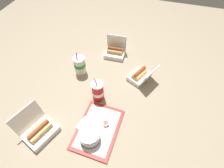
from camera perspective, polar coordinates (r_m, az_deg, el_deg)
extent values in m
plane|color=gray|center=(1.37, -2.04, -1.49)|extent=(3.20, 3.20, 0.00)
cube|color=red|center=(1.19, -4.64, -14.41)|extent=(0.38, 0.27, 0.01)
cube|color=white|center=(1.19, -4.66, -14.28)|extent=(0.33, 0.23, 0.00)
cylinder|color=black|center=(1.16, -7.17, -17.16)|extent=(0.13, 0.13, 0.01)
cylinder|color=#512D19|center=(1.13, -7.34, -16.54)|extent=(0.10, 0.10, 0.06)
cylinder|color=silver|center=(1.12, -7.39, -16.34)|extent=(0.13, 0.13, 0.08)
cylinder|color=white|center=(1.18, -2.07, -12.78)|extent=(0.04, 0.04, 0.02)
cylinder|color=#9E140F|center=(1.18, -2.08, -12.56)|extent=(0.03, 0.03, 0.01)
cube|color=white|center=(1.20, -8.55, -13.22)|extent=(0.13, 0.13, 0.00)
cube|color=white|center=(1.21, -1.11, -11.21)|extent=(0.11, 0.05, 0.00)
cube|color=white|center=(1.62, 0.92, 9.85)|extent=(0.15, 0.18, 0.04)
cube|color=white|center=(1.62, 1.52, 13.75)|extent=(0.03, 0.18, 0.14)
cube|color=tan|center=(1.60, 0.93, 10.82)|extent=(0.07, 0.14, 0.03)
cylinder|color=brown|center=(1.58, 0.94, 11.48)|extent=(0.03, 0.13, 0.03)
cylinder|color=yellow|center=(1.58, 0.95, 11.73)|extent=(0.01, 0.11, 0.01)
cube|color=white|center=(1.44, 8.79, 2.44)|extent=(0.21, 0.19, 0.04)
cube|color=white|center=(1.36, 12.13, 2.78)|extent=(0.18, 0.12, 0.12)
cube|color=tan|center=(1.42, 8.97, 3.40)|extent=(0.15, 0.11, 0.03)
cylinder|color=brown|center=(1.40, 9.08, 4.06)|extent=(0.13, 0.08, 0.03)
cylinder|color=yellow|center=(1.39, 9.13, 4.32)|extent=(0.10, 0.06, 0.01)
cube|color=white|center=(1.25, -22.09, -14.60)|extent=(0.24, 0.20, 0.04)
cube|color=white|center=(1.23, -26.02, -9.98)|extent=(0.20, 0.12, 0.14)
cube|color=#DBB770|center=(1.22, -22.60, -13.87)|extent=(0.17, 0.12, 0.03)
cylinder|color=#9E4728|center=(1.20, -22.95, -13.37)|extent=(0.15, 0.08, 0.03)
cylinder|color=yellow|center=(1.19, -23.08, -13.17)|extent=(0.12, 0.05, 0.01)
cylinder|color=white|center=(1.46, -10.42, 5.84)|extent=(0.09, 0.09, 0.15)
cylinder|color=#198C33|center=(1.44, -10.52, 6.35)|extent=(0.09, 0.09, 0.03)
cylinder|color=white|center=(1.40, -10.88, 8.09)|extent=(0.10, 0.10, 0.01)
cylinder|color=red|center=(1.38, -11.47, 9.02)|extent=(0.01, 0.02, 0.06)
cylinder|color=red|center=(1.26, -4.65, -2.44)|extent=(0.08, 0.08, 0.15)
cylinder|color=white|center=(1.27, -4.63, -2.62)|extent=(0.09, 0.09, 0.03)
cylinder|color=white|center=(1.20, -4.89, -0.15)|extent=(0.09, 0.09, 0.01)
cylinder|color=red|center=(1.17, -5.40, 0.77)|extent=(0.02, 0.02, 0.06)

